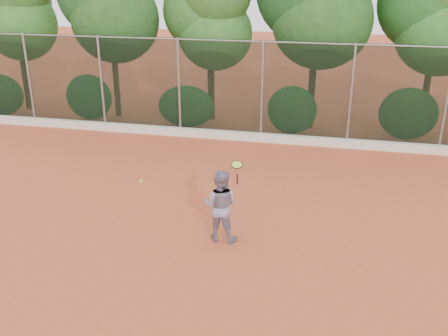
# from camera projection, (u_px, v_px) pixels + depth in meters

# --- Properties ---
(ground) EXTENTS (80.00, 80.00, 0.00)m
(ground) POSITION_uv_depth(u_px,v_px,m) (215.00, 234.00, 11.56)
(ground) COLOR #CB5430
(ground) RESTS_ON ground
(concrete_curb) EXTENTS (24.00, 0.20, 0.30)m
(concrete_curb) POSITION_uv_depth(u_px,v_px,m) (260.00, 137.00, 17.68)
(concrete_curb) COLOR silver
(concrete_curb) RESTS_ON ground
(tennis_player) EXTENTS (0.86, 0.69, 1.67)m
(tennis_player) POSITION_uv_depth(u_px,v_px,m) (220.00, 205.00, 11.04)
(tennis_player) COLOR gray
(tennis_player) RESTS_ON ground
(chainlink_fence) EXTENTS (24.09, 0.09, 3.50)m
(chainlink_fence) POSITION_uv_depth(u_px,v_px,m) (262.00, 89.00, 17.21)
(chainlink_fence) COLOR black
(chainlink_fence) RESTS_ON ground
(foliage_backdrop) EXTENTS (23.70, 3.63, 7.55)m
(foliage_backdrop) POSITION_uv_depth(u_px,v_px,m) (257.00, 7.00, 18.17)
(foliage_backdrop) COLOR #412819
(foliage_backdrop) RESTS_ON ground
(tennis_racket) EXTENTS (0.31, 0.30, 0.54)m
(tennis_racket) POSITION_uv_depth(u_px,v_px,m) (237.00, 166.00, 10.41)
(tennis_racket) COLOR black
(tennis_racket) RESTS_ON ground
(tennis_ball_in_flight) EXTENTS (0.07, 0.07, 0.07)m
(tennis_ball_in_flight) POSITION_uv_depth(u_px,v_px,m) (141.00, 181.00, 10.74)
(tennis_ball_in_flight) COLOR #E3EF36
(tennis_ball_in_flight) RESTS_ON ground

